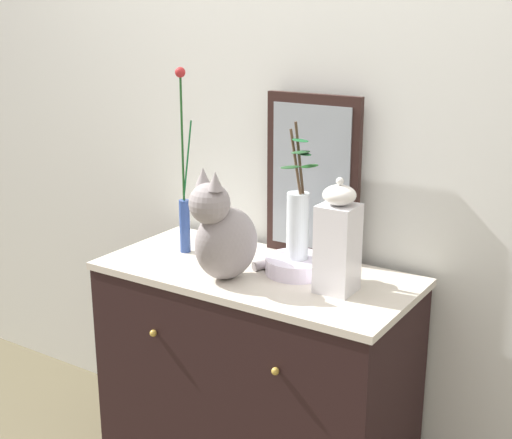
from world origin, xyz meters
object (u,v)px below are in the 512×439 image
sideboard (256,383)px  mirror_leaning (312,177)px  cat_sitting (223,234)px  bowl_porcelain (297,265)px  jar_lidded_porcelain (338,240)px  vase_slim_green (184,200)px  vase_glass_clear (298,220)px

sideboard → mirror_leaning: 0.76m
cat_sitting → mirror_leaning: bearing=70.1°
bowl_porcelain → jar_lidded_porcelain: bearing=-20.9°
sideboard → bowl_porcelain: (0.13, 0.05, 0.45)m
mirror_leaning → cat_sitting: 0.40m
mirror_leaning → vase_slim_green: size_ratio=0.87×
jar_lidded_porcelain → vase_glass_clear: bearing=159.7°
cat_sitting → vase_glass_clear: vase_glass_clear is taller
vase_slim_green → vase_glass_clear: vase_slim_green is taller
mirror_leaning → cat_sitting: size_ratio=1.48×
mirror_leaning → jar_lidded_porcelain: (0.23, -0.25, -0.12)m
sideboard → vase_slim_green: (-0.32, 0.02, 0.62)m
jar_lidded_porcelain → bowl_porcelain: bearing=159.1°
cat_sitting → bowl_porcelain: 0.28m
vase_slim_green → bowl_porcelain: 0.48m
cat_sitting → vase_slim_green: vase_slim_green is taller
mirror_leaning → jar_lidded_porcelain: size_ratio=1.57×
jar_lidded_porcelain → cat_sitting: bearing=-163.4°
vase_slim_green → bowl_porcelain: (0.45, 0.03, -0.17)m
sideboard → mirror_leaning: (0.08, 0.23, 0.72)m
vase_slim_green → jar_lidded_porcelain: 0.63m
cat_sitting → jar_lidded_porcelain: (0.36, 0.11, 0.01)m
mirror_leaning → cat_sitting: mirror_leaning is taller
vase_glass_clear → jar_lidded_porcelain: bearing=-20.3°
mirror_leaning → vase_glass_clear: size_ratio=1.25×
vase_slim_green → bowl_porcelain: size_ratio=3.11×
mirror_leaning → vase_slim_green: (-0.40, -0.21, -0.09)m
sideboard → vase_glass_clear: bearing=21.5°
sideboard → jar_lidded_porcelain: size_ratio=2.95×
bowl_porcelain → cat_sitting: bearing=-135.0°
sideboard → bowl_porcelain: bowl_porcelain is taller
bowl_porcelain → vase_glass_clear: bearing=-53.2°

